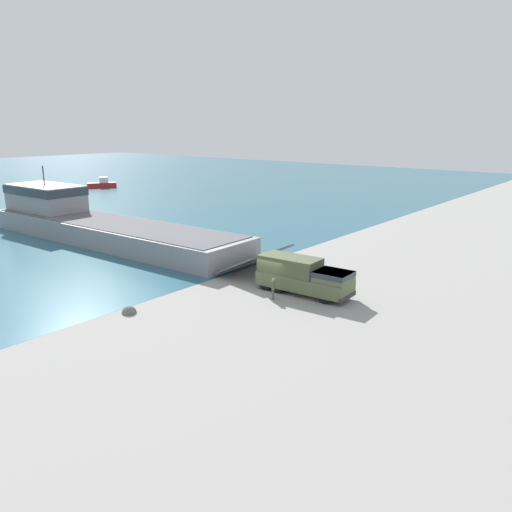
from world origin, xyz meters
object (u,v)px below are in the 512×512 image
object	(u,v)px
military_truck	(303,276)
mooring_bollard	(276,259)
landing_craft	(92,221)
moored_boat_b	(102,184)
soldier_on_ramp	(273,287)

from	to	relation	value
military_truck	mooring_bollard	xyz separation A→B (m)	(6.02, 7.18, -1.10)
landing_craft	moored_boat_b	world-z (taller)	landing_craft
landing_craft	mooring_bollard	distance (m)	23.63
moored_boat_b	mooring_bollard	world-z (taller)	moored_boat_b
landing_craft	military_truck	size ratio (longest dim) A/B	5.28
landing_craft	soldier_on_ramp	xyz separation A→B (m)	(-3.60, -29.22, -1.00)
soldier_on_ramp	mooring_bollard	xyz separation A→B (m)	(8.53, 6.16, -0.61)
military_truck	landing_craft	bearing A→B (deg)	174.54
landing_craft	moored_boat_b	bearing A→B (deg)	52.70
military_truck	mooring_bollard	bearing A→B (deg)	136.63
moored_boat_b	mooring_bollard	distance (m)	68.70
moored_boat_b	military_truck	bearing A→B (deg)	-170.02
landing_craft	moored_boat_b	size ratio (longest dim) A/B	6.85
mooring_bollard	moored_boat_b	bearing A→B (deg)	69.40
landing_craft	soldier_on_ramp	distance (m)	29.45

